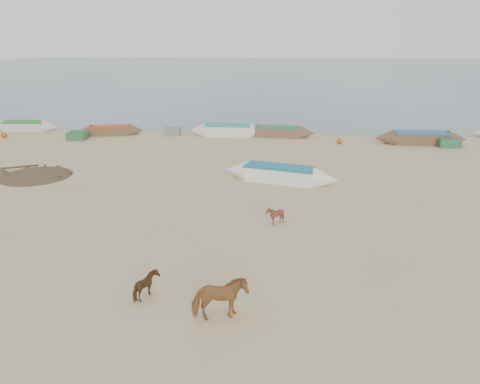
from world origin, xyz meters
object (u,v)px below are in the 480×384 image
(near_canoe, at_px, (280,174))
(cow_adult, at_px, (220,299))
(calf_front, at_px, (275,215))
(calf_right, at_px, (147,286))

(near_canoe, bearing_deg, cow_adult, -81.56)
(calf_front, relative_size, calf_right, 0.98)
(cow_adult, height_order, calf_right, cow_adult)
(calf_front, bearing_deg, cow_adult, -5.37)
(calf_front, bearing_deg, near_canoe, -175.34)
(calf_right, bearing_deg, calf_front, -32.81)
(calf_front, bearing_deg, calf_right, -25.31)
(calf_front, height_order, calf_right, calf_right)
(cow_adult, xyz_separation_m, calf_front, (1.52, 7.29, -0.26))
(calf_right, height_order, near_canoe, near_canoe)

